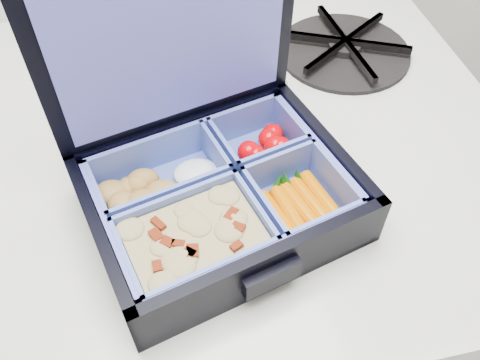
{
  "coord_description": "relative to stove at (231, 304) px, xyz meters",
  "views": [
    {
      "loc": [
        -0.33,
        1.2,
        1.4
      ],
      "look_at": [
        -0.26,
        1.52,
        1.02
      ],
      "focal_mm": 38.0,
      "sensor_mm": 36.0,
      "label": 1
    }
  ],
  "objects": [
    {
      "name": "stove",
      "position": [
        0.0,
        0.0,
        0.0
      ],
      "size": [
        0.66,
        0.66,
        0.98
      ],
      "primitive_type": null,
      "color": "silver",
      "rests_on": "floor"
    },
    {
      "name": "bento_box",
      "position": [
        -0.03,
        -0.15,
        0.52
      ],
      "size": [
        0.29,
        0.25,
        0.06
      ],
      "primitive_type": null,
      "rotation": [
        0.0,
        0.0,
        0.26
      ],
      "color": "black",
      "rests_on": "stove"
    },
    {
      "name": "burner_grate",
      "position": [
        0.18,
        0.09,
        0.51
      ],
      "size": [
        0.24,
        0.24,
        0.03
      ],
      "primitive_type": "cylinder",
      "rotation": [
        0.0,
        0.0,
        -0.44
      ],
      "color": "black",
      "rests_on": "stove"
    },
    {
      "name": "burner_grate_rear",
      "position": [
        -0.16,
        0.23,
        0.5
      ],
      "size": [
        0.2,
        0.2,
        0.02
      ],
      "primitive_type": "cylinder",
      "rotation": [
        0.0,
        0.0,
        0.2
      ],
      "color": "black",
      "rests_on": "stove"
    },
    {
      "name": "fork",
      "position": [
        -0.01,
        -0.01,
        0.5
      ],
      "size": [
        0.18,
        0.13,
        0.01
      ],
      "primitive_type": null,
      "rotation": [
        0.0,
        0.0,
        -0.98
      ],
      "color": "#A8A6B9",
      "rests_on": "stove"
    }
  ]
}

